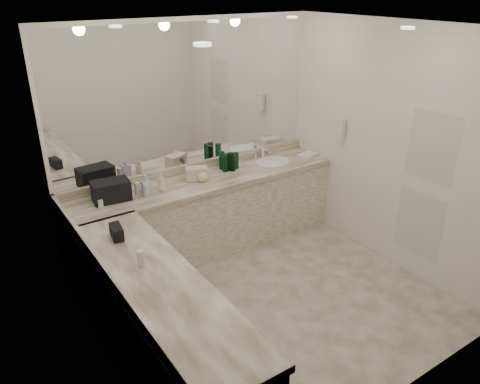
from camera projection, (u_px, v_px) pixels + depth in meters
floor at (268, 299)px, 4.72m from camera, size 3.20×3.20×0.00m
ceiling at (276, 27)px, 3.64m from camera, size 3.20×3.20×0.00m
wall_back at (191, 138)px, 5.31m from camera, size 3.20×0.02×2.60m
wall_left at (95, 229)px, 3.36m from camera, size 0.02×3.00×2.60m
wall_right at (390, 148)px, 4.99m from camera, size 0.02×3.00×2.60m
vanity_back_base at (207, 217)px, 5.45m from camera, size 3.20×0.60×0.84m
vanity_back_top at (206, 182)px, 5.26m from camera, size 3.20×0.64×0.06m
vanity_left_base at (160, 333)px, 3.65m from camera, size 0.60×2.40×0.84m
vanity_left_top at (157, 285)px, 3.47m from camera, size 0.64×2.42×0.06m
backsplash_back at (193, 167)px, 5.44m from camera, size 3.20×0.04×0.10m
backsplash_left at (104, 269)px, 3.52m from camera, size 0.04×3.00×0.10m
mirror_back at (190, 97)px, 5.11m from camera, size 3.12×0.01×1.55m
mirror_left at (88, 167)px, 3.17m from camera, size 0.01×2.92×1.55m
sink at (273, 162)px, 5.74m from camera, size 0.44×0.44×0.03m
faucet at (263, 152)px, 5.86m from camera, size 0.24×0.16×0.14m
wall_phone at (341, 128)px, 5.48m from camera, size 0.06×0.10×0.24m
door at (426, 185)px, 4.71m from camera, size 0.02×0.82×2.10m
black_toiletry_bag at (111, 190)px, 4.70m from camera, size 0.39×0.27×0.21m
black_bag_spill at (117, 232)px, 4.02m from camera, size 0.12×0.21×0.11m
cream_cosmetic_case at (197, 174)px, 5.20m from camera, size 0.28×0.23×0.14m
hand_towel at (307, 155)px, 5.90m from camera, size 0.27×0.21×0.04m
lotion_left at (141, 259)px, 3.62m from camera, size 0.06×0.06×0.13m
soap_bottle_a at (161, 182)px, 4.92m from camera, size 0.08×0.08×0.20m
soap_bottle_b at (146, 184)px, 4.85m from camera, size 0.10×0.10×0.21m
soap_bottle_c at (203, 175)px, 5.15m from camera, size 0.13×0.13×0.16m
green_bottle_0 at (222, 160)px, 5.49m from camera, size 0.07×0.07×0.21m
green_bottle_1 at (236, 160)px, 5.52m from camera, size 0.07×0.07×0.19m
green_bottle_2 at (225, 162)px, 5.42m from camera, size 0.07×0.07×0.21m
green_bottle_3 at (232, 163)px, 5.44m from camera, size 0.07×0.07×0.20m
green_bottle_4 at (230, 162)px, 5.44m from camera, size 0.07×0.07×0.21m
amenity_bottle_0 at (104, 199)px, 4.63m from camera, size 0.05×0.05×0.12m
amenity_bottle_1 at (195, 174)px, 5.28m from camera, size 0.06×0.06×0.07m
amenity_bottle_2 at (197, 172)px, 5.29m from camera, size 0.06×0.06×0.11m
amenity_bottle_3 at (99, 199)px, 4.61m from camera, size 0.05×0.05×0.14m
amenity_bottle_4 at (101, 204)px, 4.57m from camera, size 0.05×0.05×0.08m
amenity_bottle_5 at (137, 188)px, 4.85m from camera, size 0.05×0.05×0.13m
amenity_bottle_6 at (121, 194)px, 4.77m from camera, size 0.07×0.07×0.09m
amenity_bottle_7 at (146, 190)px, 4.81m from camera, size 0.06×0.06×0.13m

